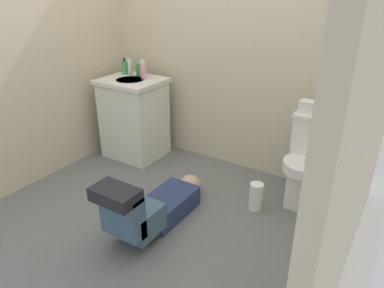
{
  "coord_description": "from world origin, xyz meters",
  "views": [
    {
      "loc": [
        1.5,
        -1.94,
        1.72
      ],
      "look_at": [
        0.02,
        0.39,
        0.45
      ],
      "focal_mm": 33.67,
      "sensor_mm": 36.0,
      "label": 1
    }
  ],
  "objects_px": {
    "tissue_box": "(314,108)",
    "paper_towel_roll": "(256,196)",
    "vanity_cabinet": "(134,117)",
    "toilet_paper_roll": "(301,263)",
    "bottle_pink": "(143,72)",
    "faucet": "(140,71)",
    "soap_dispenser": "(125,68)",
    "toilet": "(309,163)",
    "bottle_clear": "(143,69)",
    "bottle_green": "(138,70)",
    "toiletry_bag": "(334,111)",
    "bottle_white": "(130,68)",
    "person_plumber": "(153,206)"
  },
  "relations": [
    {
      "from": "toiletry_bag",
      "to": "soap_dispenser",
      "type": "relative_size",
      "value": 0.75
    },
    {
      "from": "vanity_cabinet",
      "to": "paper_towel_roll",
      "type": "xyz_separation_m",
      "value": [
        1.49,
        -0.26,
        -0.3
      ]
    },
    {
      "from": "soap_dispenser",
      "to": "bottle_clear",
      "type": "xyz_separation_m",
      "value": [
        0.24,
        0.0,
        0.02
      ]
    },
    {
      "from": "vanity_cabinet",
      "to": "toilet",
      "type": "bearing_deg",
      "value": 1.86
    },
    {
      "from": "vanity_cabinet",
      "to": "soap_dispenser",
      "type": "xyz_separation_m",
      "value": [
        -0.19,
        0.12,
        0.47
      ]
    },
    {
      "from": "bottle_white",
      "to": "bottle_pink",
      "type": "relative_size",
      "value": 1.18
    },
    {
      "from": "person_plumber",
      "to": "bottle_pink",
      "type": "height_order",
      "value": "bottle_pink"
    },
    {
      "from": "vanity_cabinet",
      "to": "faucet",
      "type": "xyz_separation_m",
      "value": [
        -0.0,
        0.14,
        0.45
      ]
    },
    {
      "from": "bottle_pink",
      "to": "bottle_clear",
      "type": "bearing_deg",
      "value": 136.13
    },
    {
      "from": "faucet",
      "to": "soap_dispenser",
      "type": "bearing_deg",
      "value": -173.99
    },
    {
      "from": "bottle_white",
      "to": "toiletry_bag",
      "type": "bearing_deg",
      "value": 1.63
    },
    {
      "from": "bottle_pink",
      "to": "toilet_paper_roll",
      "type": "bearing_deg",
      "value": -22.83
    },
    {
      "from": "person_plumber",
      "to": "paper_towel_roll",
      "type": "height_order",
      "value": "person_plumber"
    },
    {
      "from": "toilet",
      "to": "faucet",
      "type": "bearing_deg",
      "value": 177.36
    },
    {
      "from": "vanity_cabinet",
      "to": "tissue_box",
      "type": "bearing_deg",
      "value": 4.87
    },
    {
      "from": "person_plumber",
      "to": "bottle_clear",
      "type": "height_order",
      "value": "bottle_clear"
    },
    {
      "from": "person_plumber",
      "to": "toilet_paper_roll",
      "type": "bearing_deg",
      "value": 8.12
    },
    {
      "from": "toilet",
      "to": "tissue_box",
      "type": "height_order",
      "value": "tissue_box"
    },
    {
      "from": "toiletry_bag",
      "to": "toilet_paper_roll",
      "type": "relative_size",
      "value": 1.13
    },
    {
      "from": "tissue_box",
      "to": "paper_towel_roll",
      "type": "xyz_separation_m",
      "value": [
        -0.25,
        -0.41,
        -0.68
      ]
    },
    {
      "from": "bottle_clear",
      "to": "bottle_pink",
      "type": "xyz_separation_m",
      "value": [
        0.05,
        -0.05,
        -0.01
      ]
    },
    {
      "from": "toilet",
      "to": "soap_dispenser",
      "type": "distance_m",
      "value": 2.05
    },
    {
      "from": "toiletry_bag",
      "to": "vanity_cabinet",
      "type": "bearing_deg",
      "value": -175.52
    },
    {
      "from": "toilet_paper_roll",
      "to": "bottle_pink",
      "type": "bearing_deg",
      "value": 157.17
    },
    {
      "from": "bottle_green",
      "to": "toilet_paper_roll",
      "type": "relative_size",
      "value": 1.12
    },
    {
      "from": "vanity_cabinet",
      "to": "toilet_paper_roll",
      "type": "relative_size",
      "value": 7.45
    },
    {
      "from": "toiletry_bag",
      "to": "bottle_pink",
      "type": "xyz_separation_m",
      "value": [
        -1.8,
        -0.08,
        0.09
      ]
    },
    {
      "from": "faucet",
      "to": "soap_dispenser",
      "type": "height_order",
      "value": "soap_dispenser"
    },
    {
      "from": "toilet",
      "to": "bottle_green",
      "type": "xyz_separation_m",
      "value": [
        -1.82,
        0.08,
        0.51
      ]
    },
    {
      "from": "vanity_cabinet",
      "to": "soap_dispenser",
      "type": "relative_size",
      "value": 4.94
    },
    {
      "from": "vanity_cabinet",
      "to": "faucet",
      "type": "distance_m",
      "value": 0.47
    },
    {
      "from": "tissue_box",
      "to": "bottle_white",
      "type": "height_order",
      "value": "bottle_white"
    },
    {
      "from": "bottle_white",
      "to": "paper_towel_roll",
      "type": "xyz_separation_m",
      "value": [
        1.58,
        -0.35,
        -0.79
      ]
    },
    {
      "from": "person_plumber",
      "to": "soap_dispenser",
      "type": "bearing_deg",
      "value": 137.84
    },
    {
      "from": "faucet",
      "to": "bottle_green",
      "type": "distance_m",
      "value": 0.03
    },
    {
      "from": "vanity_cabinet",
      "to": "bottle_pink",
      "type": "relative_size",
      "value": 5.67
    },
    {
      "from": "person_plumber",
      "to": "paper_towel_roll",
      "type": "distance_m",
      "value": 0.85
    },
    {
      "from": "toiletry_bag",
      "to": "bottle_clear",
      "type": "relative_size",
      "value": 0.73
    },
    {
      "from": "paper_towel_roll",
      "to": "bottle_clear",
      "type": "bearing_deg",
      "value": 165.1
    },
    {
      "from": "bottle_pink",
      "to": "toiletry_bag",
      "type": "bearing_deg",
      "value": 2.41
    },
    {
      "from": "bottle_pink",
      "to": "faucet",
      "type": "bearing_deg",
      "value": 145.17
    },
    {
      "from": "bottle_green",
      "to": "bottle_pink",
      "type": "bearing_deg",
      "value": -28.22
    },
    {
      "from": "person_plumber",
      "to": "bottle_clear",
      "type": "bearing_deg",
      "value": 130.99
    },
    {
      "from": "toilet",
      "to": "bottle_white",
      "type": "relative_size",
      "value": 4.4
    },
    {
      "from": "toilet",
      "to": "faucet",
      "type": "height_order",
      "value": "faucet"
    },
    {
      "from": "bottle_white",
      "to": "toilet_paper_roll",
      "type": "bearing_deg",
      "value": -21.4
    },
    {
      "from": "bottle_clear",
      "to": "paper_towel_roll",
      "type": "xyz_separation_m",
      "value": [
        1.44,
        -0.38,
        -0.79
      ]
    },
    {
      "from": "toiletry_bag",
      "to": "person_plumber",
      "type": "bearing_deg",
      "value": -133.15
    },
    {
      "from": "toilet",
      "to": "paper_towel_roll",
      "type": "bearing_deg",
      "value": -133.2
    },
    {
      "from": "person_plumber",
      "to": "tissue_box",
      "type": "relative_size",
      "value": 4.84
    }
  ]
}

